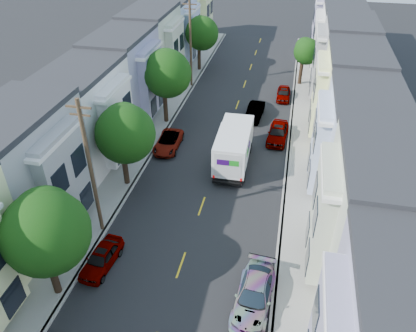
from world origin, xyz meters
TOP-DOWN VIEW (x-y plane):
  - ground at (0.00, 0.00)m, footprint 160.00×160.00m
  - road_slab at (0.00, 15.00)m, footprint 12.00×70.00m
  - curb_left at (-6.05, 15.00)m, footprint 0.30×70.00m
  - curb_right at (6.05, 15.00)m, footprint 0.30×70.00m
  - sidewalk_left at (-7.35, 15.00)m, footprint 2.60×70.00m
  - sidewalk_right at (7.35, 15.00)m, footprint 2.60×70.00m
  - centerline at (0.00, 15.00)m, footprint 0.12×70.00m
  - townhouse_row_left at (-11.15, 15.00)m, footprint 5.00×70.00m
  - townhouse_row_right at (11.15, 15.00)m, footprint 5.00×70.00m
  - tree_b at (-6.30, -3.60)m, footprint 4.70×4.70m
  - tree_c at (-6.30, 7.50)m, footprint 4.57×4.57m
  - tree_d at (-6.30, 18.44)m, footprint 4.70×4.70m
  - tree_e at (-6.30, 33.44)m, footprint 4.26×4.26m
  - tree_far_r at (6.89, 31.33)m, footprint 3.10×3.10m
  - utility_pole_near at (-6.30, 2.00)m, footprint 1.60×0.26m
  - utility_pole_far at (-6.30, 28.00)m, footprint 1.60×0.26m
  - fedex_truck at (1.41, 12.21)m, footprint 2.68×6.96m
  - lead_sedan at (2.22, 21.31)m, footprint 1.80×4.33m
  - parked_left_c at (-4.90, -1.07)m, footprint 1.90×4.15m
  - parked_left_d at (-4.90, 13.58)m, footprint 2.22×4.58m
  - parked_right_b at (4.90, -1.93)m, footprint 2.41×5.01m
  - parked_right_c at (4.90, 17.22)m, footprint 2.08×4.83m
  - parked_right_d at (4.90, 26.69)m, footprint 1.55×3.94m

SIDE VIEW (x-z plane):
  - ground at x=0.00m, z-range 0.00..0.00m
  - centerline at x=0.00m, z-range -0.01..0.01m
  - townhouse_row_left at x=-11.15m, z-range -4.25..4.25m
  - townhouse_row_right at x=11.15m, z-range -4.25..4.25m
  - road_slab at x=0.00m, z-range 0.00..0.02m
  - curb_left at x=-6.05m, z-range 0.00..0.15m
  - curb_right at x=6.05m, z-range 0.00..0.15m
  - sidewalk_left at x=-7.35m, z-range 0.00..0.15m
  - sidewalk_right at x=7.35m, z-range 0.00..0.15m
  - parked_left_d at x=-4.90m, z-range 0.00..1.26m
  - parked_right_d at x=4.90m, z-range 0.00..1.27m
  - parked_left_c at x=-4.90m, z-range 0.00..1.31m
  - lead_sedan at x=2.22m, z-range 0.00..1.41m
  - parked_right_b at x=4.90m, z-range 0.00..1.46m
  - parked_right_c at x=4.90m, z-range 0.00..1.54m
  - fedex_truck at x=1.41m, z-range 0.20..3.53m
  - tree_far_r at x=6.89m, z-range 1.27..7.00m
  - tree_c at x=-6.30m, z-range 1.21..8.24m
  - tree_e at x=-6.30m, z-range 1.35..8.38m
  - tree_b at x=-6.30m, z-range 1.28..8.58m
  - utility_pole_near at x=-6.30m, z-range 0.15..10.15m
  - utility_pole_far at x=-6.30m, z-range 0.15..10.15m
  - tree_d at x=-6.30m, z-range 1.46..9.11m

